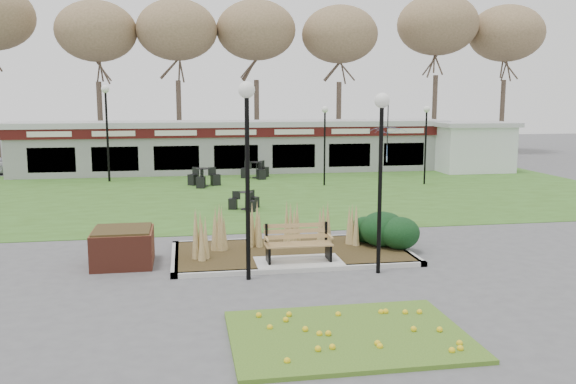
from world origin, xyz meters
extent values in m
plane|color=#515154|center=(0.00, 0.00, 0.00)|extent=(100.00, 100.00, 0.00)
cube|color=#365B1C|center=(0.00, 12.00, 0.01)|extent=(34.00, 16.00, 0.02)
cube|color=#365F1B|center=(0.00, -4.60, 0.04)|extent=(4.20, 3.00, 0.08)
cube|color=#332514|center=(0.00, 1.20, 0.06)|extent=(6.22, 3.22, 0.12)
cube|color=#B7B7B2|center=(0.00, -0.41, 0.06)|extent=(6.40, 0.18, 0.12)
cube|color=#B7B7B2|center=(0.00, 2.81, 0.06)|extent=(6.40, 0.18, 0.12)
cube|color=#B7B7B2|center=(-3.11, 1.20, 0.06)|extent=(0.18, 3.40, 0.12)
cube|color=#B7B7B2|center=(3.11, 1.20, 0.06)|extent=(0.18, 3.40, 0.12)
cube|color=#B7B7B2|center=(0.00, 0.15, 0.07)|extent=(2.20, 1.20, 0.13)
cone|color=#A59252|center=(-1.90, 1.60, 0.70)|extent=(0.36, 0.36, 1.15)
cone|color=#A59252|center=(-0.90, 2.00, 0.70)|extent=(0.36, 0.36, 1.15)
cone|color=#A59252|center=(0.20, 2.20, 0.70)|extent=(0.36, 0.36, 1.15)
cone|color=#A59252|center=(1.10, 2.00, 0.70)|extent=(0.36, 0.36, 1.15)
cone|color=#A59252|center=(1.90, 1.60, 0.70)|extent=(0.36, 0.36, 1.15)
cone|color=#A59252|center=(-2.40, 0.80, 0.70)|extent=(0.36, 0.36, 1.15)
ellipsoid|color=black|center=(2.60, 1.40, 0.59)|extent=(1.21, 1.10, 0.99)
ellipsoid|color=black|center=(3.00, 1.00, 0.54)|extent=(1.10, 1.00, 0.90)
ellipsoid|color=black|center=(2.90, 1.90, 0.53)|extent=(1.06, 0.96, 0.86)
ellipsoid|color=black|center=(2.30, 1.90, 0.48)|extent=(0.92, 0.84, 0.76)
cube|color=#AA884D|center=(0.00, 0.15, 0.56)|extent=(1.70, 0.57, 0.04)
cube|color=#AA884D|center=(0.00, 0.46, 0.84)|extent=(1.70, 0.13, 0.44)
cube|color=black|center=(-0.78, 0.15, 0.34)|extent=(0.06, 0.55, 0.42)
cube|color=black|center=(0.78, 0.15, 0.34)|extent=(0.06, 0.55, 0.42)
cube|color=black|center=(-0.78, 0.45, 0.81)|extent=(0.06, 0.06, 0.50)
cube|color=black|center=(0.78, 0.45, 0.81)|extent=(0.06, 0.06, 0.50)
cube|color=#AA884D|center=(-0.82, 0.13, 0.74)|extent=(0.05, 0.50, 0.04)
cube|color=#AA884D|center=(0.82, 0.13, 0.74)|extent=(0.05, 0.50, 0.04)
cube|color=brown|center=(-4.40, 1.00, 0.45)|extent=(1.50, 1.50, 0.90)
cube|color=#332514|center=(-4.40, 1.00, 0.92)|extent=(1.40, 1.40, 0.06)
cube|color=gray|center=(0.00, 20.00, 1.30)|extent=(24.00, 3.00, 2.60)
cube|color=#440E0E|center=(0.00, 18.45, 2.35)|extent=(24.00, 0.18, 0.55)
cube|color=#BBBBBF|center=(0.00, 20.00, 2.75)|extent=(24.60, 3.40, 0.30)
cube|color=silver|center=(0.00, 18.34, 2.35)|extent=(22.00, 0.02, 0.28)
cube|color=black|center=(0.00, 18.55, 1.00)|extent=(22.00, 0.10, 1.30)
cube|color=white|center=(13.50, 18.00, 1.30)|extent=(4.00, 3.00, 2.60)
cube|color=#BBBBBF|center=(13.50, 18.00, 2.70)|extent=(4.40, 3.40, 0.25)
cylinder|color=#47382B|center=(-9.00, 28.00, 2.59)|extent=(0.36, 0.36, 5.17)
ellipsoid|color=brown|center=(-9.00, 28.00, 8.39)|extent=(5.24, 5.24, 3.93)
cylinder|color=#47382B|center=(-3.00, 28.00, 2.59)|extent=(0.36, 0.36, 5.17)
ellipsoid|color=brown|center=(-3.00, 28.00, 8.39)|extent=(5.24, 5.24, 3.93)
cylinder|color=#47382B|center=(3.00, 28.00, 2.59)|extent=(0.36, 0.36, 5.17)
ellipsoid|color=brown|center=(3.00, 28.00, 8.39)|extent=(5.24, 5.24, 3.93)
cylinder|color=#47382B|center=(9.00, 28.00, 2.59)|extent=(0.36, 0.36, 5.17)
ellipsoid|color=brown|center=(9.00, 28.00, 8.39)|extent=(5.24, 5.24, 3.93)
cylinder|color=#47382B|center=(15.00, 28.00, 2.59)|extent=(0.36, 0.36, 5.17)
ellipsoid|color=brown|center=(15.00, 28.00, 8.39)|extent=(5.24, 5.24, 3.93)
cylinder|color=#47382B|center=(21.00, 28.00, 2.59)|extent=(0.36, 0.36, 5.17)
ellipsoid|color=brown|center=(21.00, 28.00, 8.39)|extent=(5.24, 5.24, 3.93)
cylinder|color=black|center=(1.80, -0.80, 2.01)|extent=(0.10, 0.10, 4.01)
sphere|color=white|center=(1.80, -0.80, 4.17)|extent=(0.36, 0.36, 0.36)
cylinder|color=black|center=(-1.38, -0.80, 2.12)|extent=(0.11, 0.11, 4.24)
sphere|color=white|center=(-1.38, -0.80, 4.41)|extent=(0.38, 0.38, 0.38)
cylinder|color=black|center=(3.85, 13.82, 1.76)|extent=(0.09, 0.09, 3.52)
sphere|color=white|center=(3.85, 13.82, 3.66)|extent=(0.32, 0.32, 0.32)
cylinder|color=black|center=(8.78, 13.39, 1.76)|extent=(0.09, 0.09, 3.52)
sphere|color=white|center=(8.78, 13.39, 3.66)|extent=(0.32, 0.32, 0.32)
cylinder|color=black|center=(-6.56, 17.00, 2.23)|extent=(0.11, 0.11, 4.45)
sphere|color=white|center=(-6.56, 17.00, 4.63)|extent=(0.40, 0.40, 0.40)
cylinder|color=black|center=(-0.54, 8.09, 0.03)|extent=(0.40, 0.40, 0.03)
cylinder|color=black|center=(-0.54, 8.09, 0.35)|extent=(0.05, 0.05, 0.65)
cylinder|color=black|center=(-0.54, 8.09, 0.69)|extent=(0.54, 0.54, 0.02)
cube|color=black|center=(-0.18, 8.44, 0.23)|extent=(0.43, 0.43, 0.41)
cube|color=black|center=(-1.02, 8.23, 0.23)|extent=(0.38, 0.38, 0.41)
cube|color=black|center=(-0.42, 7.61, 0.23)|extent=(0.37, 0.37, 0.41)
cylinder|color=black|center=(-1.93, 14.52, 0.04)|extent=(0.50, 0.50, 0.03)
cylinder|color=black|center=(-1.93, 14.52, 0.44)|extent=(0.06, 0.06, 0.82)
cylinder|color=black|center=(-1.93, 14.52, 0.87)|extent=(0.69, 0.69, 0.03)
cube|color=black|center=(-1.33, 14.72, 0.28)|extent=(0.49, 0.49, 0.53)
cube|color=black|center=(-2.40, 14.94, 0.28)|extent=(0.55, 0.55, 0.53)
cube|color=black|center=(-2.06, 13.90, 0.28)|extent=(0.46, 0.46, 0.53)
cylinder|color=black|center=(0.94, 17.00, 0.04)|extent=(0.50, 0.50, 0.03)
cylinder|color=black|center=(0.94, 17.00, 0.44)|extent=(0.06, 0.06, 0.82)
cylinder|color=black|center=(0.94, 17.00, 0.86)|extent=(0.68, 0.68, 0.03)
cube|color=black|center=(1.39, 17.44, 0.28)|extent=(0.55, 0.55, 0.52)
cube|color=black|center=(0.34, 17.16, 0.28)|extent=(0.47, 0.47, 0.52)
cube|color=black|center=(1.10, 16.39, 0.28)|extent=(0.47, 0.47, 0.52)
cylinder|color=black|center=(8.00, 16.77, 1.10)|extent=(0.06, 0.06, 2.20)
imported|color=blue|center=(8.00, 16.77, 1.75)|extent=(2.67, 2.70, 2.01)
camera|label=1|loc=(-2.80, -14.61, 4.26)|focal=38.00mm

